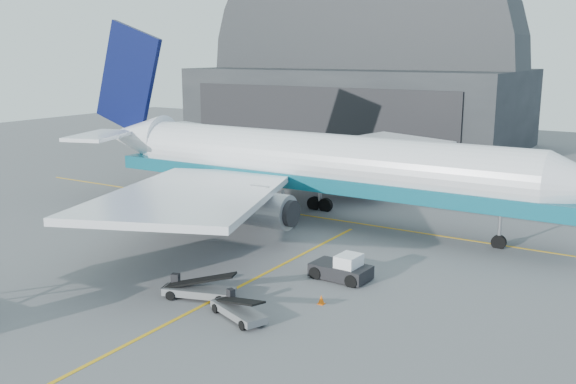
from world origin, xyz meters
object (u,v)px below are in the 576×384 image
Objects in this scene: belt_loader_a at (198,290)px; belt_loader_b at (238,310)px; pushback_tug at (342,269)px; airliner at (302,163)px.

belt_loader_a is 1.10× the size of belt_loader_b.
belt_loader_a reaches higher than pushback_tug.
pushback_tug is (10.42, -12.34, -4.35)m from airliner.
pushback_tug is 9.59m from belt_loader_a.
airliner reaches higher than belt_loader_a.
pushback_tug is at bearing 34.61° from belt_loader_a.
airliner reaches higher than belt_loader_b.
belt_loader_b is (3.81, -1.14, -0.04)m from belt_loader_a.
airliner reaches higher than pushback_tug.
belt_loader_a is at bearing -77.08° from airliner.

